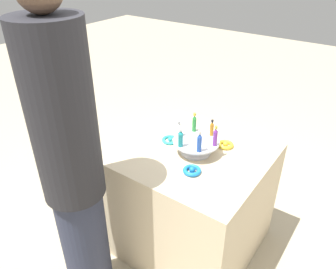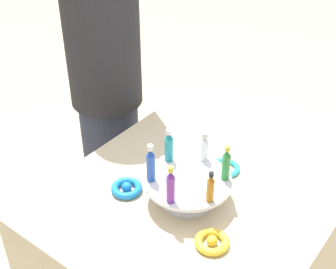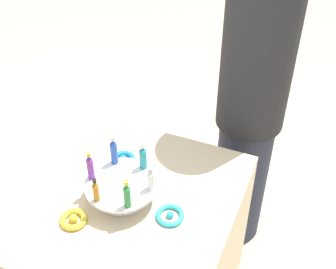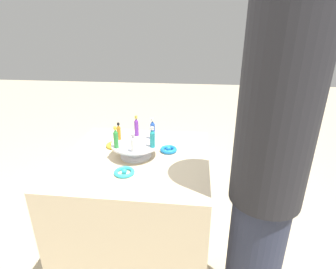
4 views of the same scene
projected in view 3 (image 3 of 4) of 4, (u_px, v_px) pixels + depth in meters
The scene contains 12 objects.
party_table at pixel (128, 258), 2.00m from camera, with size 0.83×0.83×0.76m.
display_stand at pixel (122, 189), 1.72m from camera, with size 0.27×0.27×0.08m.
bottle_green at pixel (127, 195), 1.58m from camera, with size 0.03×0.03×0.12m.
bottle_clear at pixel (151, 179), 1.65m from camera, with size 0.03×0.03×0.10m.
bottle_teal at pixel (143, 157), 1.73m from camera, with size 0.03×0.03×0.12m.
bottle_blue at pixel (114, 151), 1.74m from camera, with size 0.03×0.03×0.13m.
bottle_purple at pixel (90, 167), 1.68m from camera, with size 0.03×0.03×0.13m.
bottle_amber at pixel (96, 191), 1.61m from camera, with size 0.02×0.02×0.10m.
ribbon_bow_blue at pixel (123, 160), 1.90m from camera, with size 0.10×0.10×0.03m.
ribbon_bow_gold at pixel (74, 219), 1.66m from camera, with size 0.10×0.10×0.03m.
ribbon_bow_teal at pixel (170, 215), 1.68m from camera, with size 0.11×0.11×0.03m.
person_figure at pixel (253, 93), 2.03m from camera, with size 0.30×0.30×1.79m.
Camera 3 is at (-0.61, 1.03, 2.08)m, focal length 50.00 mm.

